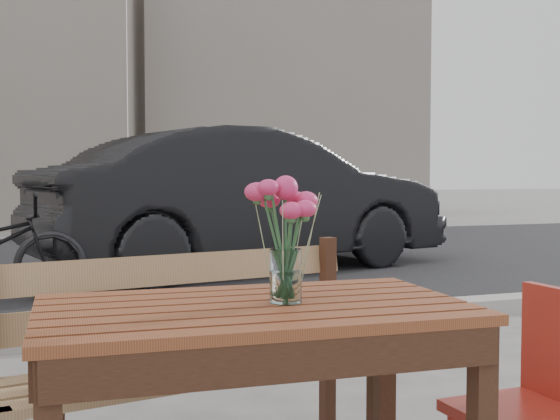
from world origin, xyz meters
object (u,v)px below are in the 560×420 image
Objects in this scene: main_vase at (286,224)px; parked_car at (245,201)px; main_table at (254,346)px; red_chair at (543,394)px.

parked_car reaches higher than main_vase.
main_table is 3.39× the size of main_vase.
red_chair reaches higher than main_table.
main_table is 0.91m from red_chair.
main_table is 6.17m from parked_car.
main_table is 0.25× the size of parked_car.
main_vase is at bearing -3.83° from main_table.
parked_car is (1.70, 5.93, 0.18)m from main_table.
red_chair is 0.96m from main_vase.
main_vase is 0.07× the size of parked_car.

